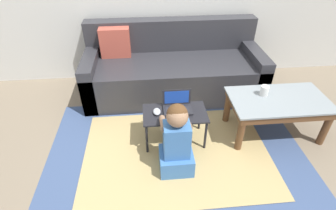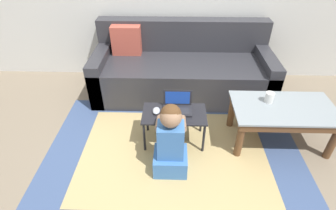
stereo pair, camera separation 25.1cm
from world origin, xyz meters
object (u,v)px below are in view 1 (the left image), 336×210
Objects in this scene: computer_mouse at (157,112)px; cup_on_table at (264,91)px; couch at (172,70)px; person_seated at (177,142)px; coffee_table at (278,105)px; laptop_desk at (175,116)px; laptop at (177,107)px.

cup_on_table reaches higher than computer_mouse.
couch reaches higher than cup_on_table.
person_seated is 1.07m from cup_on_table.
couch is at bearing 75.19° from computer_mouse.
person_seated is 6.88× the size of cup_on_table.
coffee_table is at bearing -44.27° from couch.
computer_mouse is at bearing 176.82° from laptop_desk.
laptop reaches higher than laptop_desk.
laptop_desk is at bearing -120.68° from laptop.
cup_on_table is (0.91, 0.12, 0.16)m from laptop_desk.
laptop is at bearing 82.18° from person_seated.
laptop is 0.39× the size of person_seated.
coffee_table is 1.37× the size of person_seated.
computer_mouse is 0.15× the size of person_seated.
cup_on_table is at bearing 147.36° from coffee_table.
cup_on_table is at bearing -45.78° from couch.
person_seated reaches higher than laptop.
laptop is at bearing -175.11° from cup_on_table.
computer_mouse is 1.10m from cup_on_table.
person_seated is (0.14, -0.37, -0.05)m from computer_mouse.
couch reaches higher than coffee_table.
coffee_table is 9.43× the size of cup_on_table.
couch is 1.34m from coffee_table.
coffee_table is 8.96× the size of computer_mouse.
coffee_table is at bearing 2.19° from laptop_desk.
couch is 2.24× the size of coffee_table.
laptop_desk is (-1.05, -0.04, -0.04)m from coffee_table.
coffee_table is 1.15m from person_seated.
laptop_desk is at bearing -94.86° from couch.
person_seated reaches higher than computer_mouse.
couch is 20.03× the size of computer_mouse.
person_seated is at bearing -159.37° from coffee_table.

